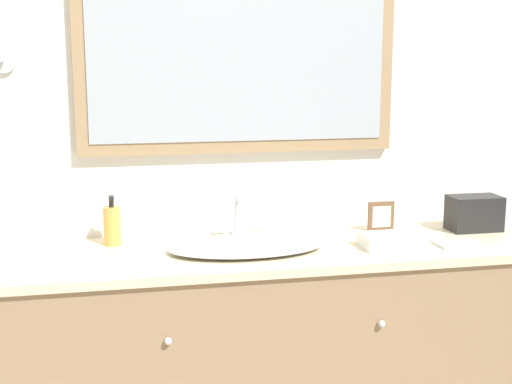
{
  "coord_description": "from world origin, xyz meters",
  "views": [
    {
      "loc": [
        -0.51,
        -2.07,
        1.5
      ],
      "look_at": [
        -0.02,
        0.28,
        1.04
      ],
      "focal_mm": 50.0,
      "sensor_mm": 36.0,
      "label": 1
    }
  ],
  "objects_px": {
    "sink_basin": "(246,245)",
    "picture_frame": "(381,216)",
    "appliance_box": "(474,213)",
    "soap_bottle": "(112,225)"
  },
  "relations": [
    {
      "from": "soap_bottle",
      "to": "appliance_box",
      "type": "bearing_deg",
      "value": -2.75
    },
    {
      "from": "picture_frame",
      "to": "appliance_box",
      "type": "bearing_deg",
      "value": -9.93
    },
    {
      "from": "sink_basin",
      "to": "soap_bottle",
      "type": "bearing_deg",
      "value": 159.21
    },
    {
      "from": "sink_basin",
      "to": "soap_bottle",
      "type": "height_order",
      "value": "soap_bottle"
    },
    {
      "from": "sink_basin",
      "to": "appliance_box",
      "type": "bearing_deg",
      "value": 6.55
    },
    {
      "from": "appliance_box",
      "to": "soap_bottle",
      "type": "bearing_deg",
      "value": 177.25
    },
    {
      "from": "picture_frame",
      "to": "sink_basin",
      "type": "bearing_deg",
      "value": -163.34
    },
    {
      "from": "sink_basin",
      "to": "picture_frame",
      "type": "relative_size",
      "value": 4.73
    },
    {
      "from": "picture_frame",
      "to": "soap_bottle",
      "type": "bearing_deg",
      "value": 179.81
    },
    {
      "from": "sink_basin",
      "to": "soap_bottle",
      "type": "distance_m",
      "value": 0.48
    }
  ]
}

